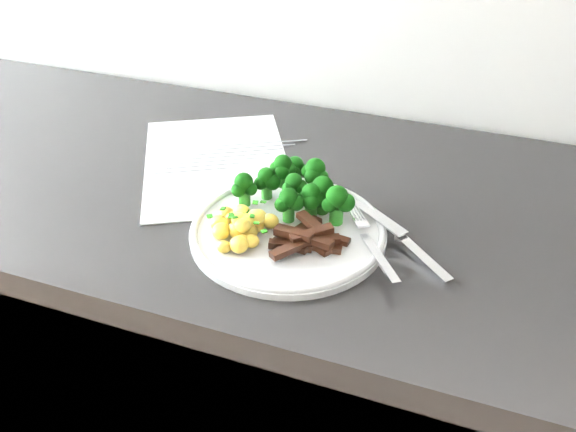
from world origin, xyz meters
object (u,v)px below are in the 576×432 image
at_px(fork, 373,245).
at_px(recipe_paper, 217,162).
at_px(plate, 288,230).
at_px(beef_strips, 305,239).
at_px(potatoes, 242,226).
at_px(knife, 409,246).
at_px(counter, 367,417).
at_px(broccoli, 300,186).

bearing_deg(fork, recipe_paper, 152.62).
distance_m(plate, beef_strips, 0.04).
bearing_deg(beef_strips, recipe_paper, 140.68).
xyz_separation_m(potatoes, beef_strips, (0.08, 0.00, -0.00)).
xyz_separation_m(fork, knife, (0.04, 0.03, -0.01)).
distance_m(recipe_paper, knife, 0.35).
bearing_deg(plate, counter, 39.49).
bearing_deg(recipe_paper, broccoli, -27.03).
relative_size(beef_strips, fork, 0.72).
bearing_deg(broccoli, beef_strips, -66.56).
xyz_separation_m(counter, fork, (-0.00, -0.10, 0.46)).
distance_m(potatoes, fork, 0.17).
distance_m(recipe_paper, beef_strips, 0.26).
distance_m(counter, potatoes, 0.51).
distance_m(counter, beef_strips, 0.48).
xyz_separation_m(plate, knife, (0.15, 0.02, 0.00)).
bearing_deg(counter, plate, -140.51).
xyz_separation_m(counter, beef_strips, (-0.08, -0.12, 0.46)).
relative_size(plate, fork, 1.74).
bearing_deg(fork, counter, 89.07).
height_order(counter, beef_strips, beef_strips).
bearing_deg(beef_strips, plate, 141.57).
relative_size(counter, knife, 14.27).
height_order(broccoli, knife, broccoli).
bearing_deg(recipe_paper, potatoes, -54.99).
height_order(counter, potatoes, potatoes).
xyz_separation_m(counter, potatoes, (-0.17, -0.13, 0.46)).
height_order(counter, fork, fork).
bearing_deg(counter, knife, -62.83).
distance_m(counter, fork, 0.47).
xyz_separation_m(plate, broccoli, (-0.00, 0.06, 0.04)).
relative_size(counter, fork, 15.94).
bearing_deg(beef_strips, counter, 55.38).
relative_size(recipe_paper, plate, 1.48).
xyz_separation_m(recipe_paper, beef_strips, (0.20, -0.17, 0.02)).
xyz_separation_m(broccoli, potatoes, (-0.05, -0.08, -0.02)).
bearing_deg(plate, knife, 7.21).
bearing_deg(plate, recipe_paper, 140.51).
xyz_separation_m(beef_strips, fork, (0.08, 0.02, -0.00)).
relative_size(plate, beef_strips, 2.43).
xyz_separation_m(counter, broccoli, (-0.12, -0.04, 0.48)).
bearing_deg(potatoes, knife, 13.43).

